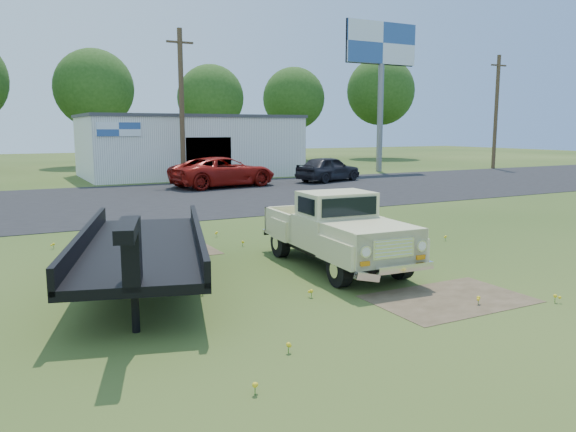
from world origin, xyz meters
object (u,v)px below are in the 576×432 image
object	(u,v)px
vintage_pickup_truck	(336,230)
flatbed_trailer	(143,241)
dark_sedan	(328,169)
billboard	(381,56)
red_pickup	(224,172)

from	to	relation	value
vintage_pickup_truck	flatbed_trailer	distance (m)	4.45
flatbed_trailer	dark_sedan	xyz separation A→B (m)	(15.68, 18.08, -0.20)
vintage_pickup_truck	flatbed_trailer	xyz separation A→B (m)	(-4.42, 0.44, 0.07)
vintage_pickup_truck	dark_sedan	bearing A→B (deg)	61.86
vintage_pickup_truck	dark_sedan	distance (m)	21.67
dark_sedan	vintage_pickup_truck	bearing A→B (deg)	130.91
flatbed_trailer	dark_sedan	size ratio (longest dim) A/B	1.57
billboard	flatbed_trailer	bearing A→B (deg)	-135.09
vintage_pickup_truck	billboard	bearing A→B (deg)	54.51
vintage_pickup_truck	dark_sedan	xyz separation A→B (m)	(11.25, 18.52, -0.13)
flatbed_trailer	red_pickup	size ratio (longest dim) A/B	1.19
red_pickup	dark_sedan	distance (m)	6.89
billboard	dark_sedan	size ratio (longest dim) A/B	2.43
flatbed_trailer	dark_sedan	world-z (taller)	flatbed_trailer
vintage_pickup_truck	flatbed_trailer	world-z (taller)	flatbed_trailer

